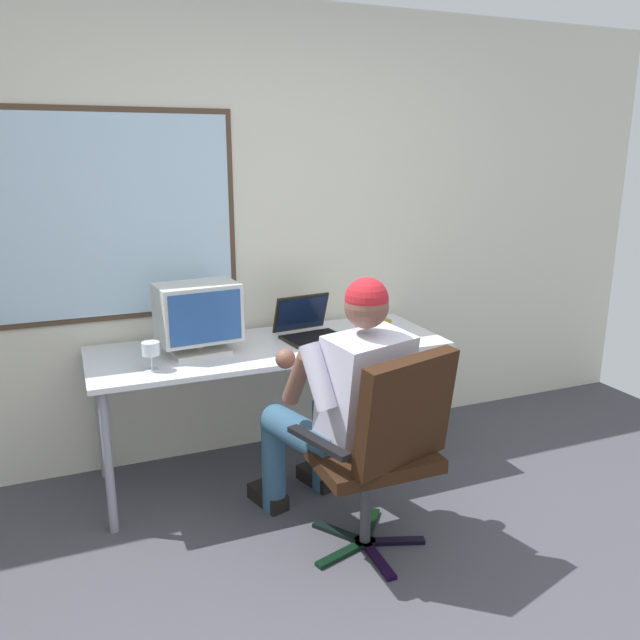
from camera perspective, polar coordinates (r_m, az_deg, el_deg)
wall_rear at (r=3.67m, az=-6.74°, el=7.51°), size 5.59×0.08×2.55m
desk at (r=3.43m, az=-4.56°, el=-3.23°), size 1.89×0.69×0.75m
office_chair at (r=2.75m, az=5.77°, el=-10.66°), size 0.68×0.61×0.97m
person_seated at (r=2.90m, az=2.06°, el=-7.21°), size 0.66×0.88×1.25m
crt_monitor at (r=3.28m, az=-10.96°, el=0.56°), size 0.43×0.30×0.36m
laptop at (r=3.53m, az=-1.09°, el=-0.56°), size 0.36×0.35×0.23m
wine_glass at (r=3.09m, az=-15.02°, el=-2.63°), size 0.08×0.08×0.14m
book_stack at (r=3.72m, az=4.87°, el=-0.34°), size 0.18×0.13×0.05m
cd_case at (r=3.51m, az=5.44°, el=-1.67°), size 0.16×0.15×0.01m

